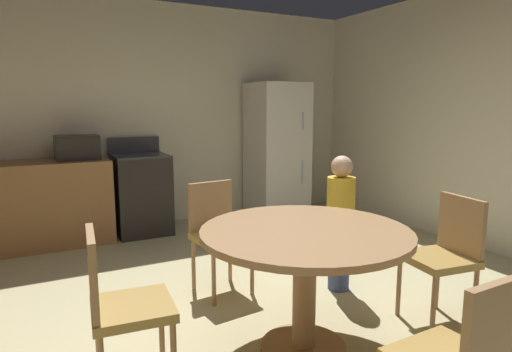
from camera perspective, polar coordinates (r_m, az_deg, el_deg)
name	(u,v)px	position (r m, az deg, el deg)	size (l,w,h in m)	color
ground_plane	(283,333)	(3.05, 3.50, -19.73)	(14.00, 14.00, 0.00)	tan
wall_back	(152,116)	(5.59, -13.36, 7.67)	(5.74, 0.12, 2.70)	beige
kitchen_counter	(10,207)	(5.12, -29.34, -3.54)	(1.96, 0.60, 0.90)	olive
oven_range	(141,193)	(5.24, -14.72, -2.19)	(0.60, 0.60, 1.10)	black
refrigerator	(277,151)	(5.79, 2.73, 3.29)	(0.68, 0.68, 1.76)	silver
microwave	(77,147)	(5.06, -22.27, 3.46)	(0.44, 0.32, 0.26)	black
dining_table	(305,254)	(2.64, 6.40, -10.10)	(1.24, 1.24, 0.76)	#9E754C
chair_east	(446,251)	(3.27, 23.53, -8.95)	(0.45, 0.45, 0.87)	#9E754C
chair_north	(218,230)	(3.51, -5.00, -6.96)	(0.44, 0.44, 0.87)	#9E754C
chair_west	(118,301)	(2.40, -17.47, -15.27)	(0.44, 0.44, 0.87)	#9E754C
person_child	(340,220)	(3.55, 10.92, -5.60)	(0.31, 0.31, 1.09)	#3D4C84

